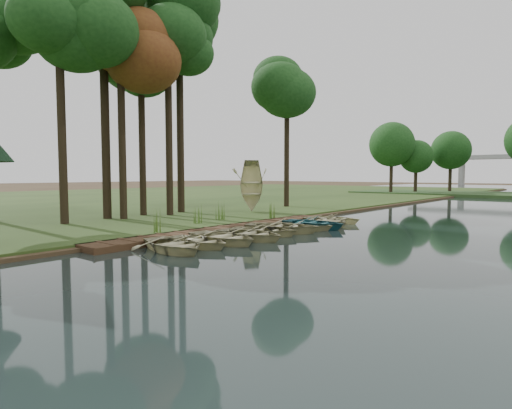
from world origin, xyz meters
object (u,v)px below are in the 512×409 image
Objects in this scene: rowboat_0 at (174,242)px; rowboat_1 at (197,239)px; boardwalk at (229,229)px; stored_rowboat at (251,206)px; rowboat_2 at (223,235)px.

rowboat_1 is at bearing 13.72° from rowboat_0.
boardwalk is 4.26× the size of stored_rowboat.
stored_rowboat reaches higher than rowboat_2.
stored_rowboat reaches higher than rowboat_0.
stored_rowboat is (-7.51, 10.74, 0.27)m from rowboat_2.
stored_rowboat is (-4.96, 7.66, 0.54)m from boardwalk.
rowboat_1 is 1.33m from rowboat_2.
stored_rowboat is (-7.32, 12.05, 0.31)m from rowboat_1.
rowboat_2 is at bearing -8.56° from rowboat_1.
rowboat_2 is 0.94× the size of stored_rowboat.
boardwalk is at bearing -117.04° from stored_rowboat.
stored_rowboat is at bearing 40.51° from rowboat_0.
rowboat_2 is at bearing 8.53° from rowboat_0.
rowboat_0 is at bearing -121.02° from stored_rowboat.
rowboat_0 is 15.22m from stored_rowboat.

